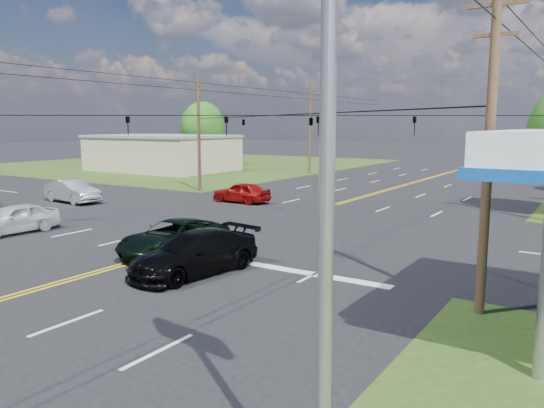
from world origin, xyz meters
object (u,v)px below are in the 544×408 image
Objects in this scene: pickup_dkgreen at (174,238)px; sedan_silver at (72,191)px; polesign_se at (330,3)px; pole_se at (489,145)px; pole_left_far at (310,128)px; retail_nw at (162,154)px; tree_far_l at (203,127)px; pole_nw at (199,132)px; pickup_white at (14,219)px; suv_black at (195,253)px.

sedan_silver is (-16.83, 7.50, 0.07)m from pickup_dkgreen.
sedan_silver is 34.92m from polesign_se.
pickup_dkgreen is (-12.50, 0.50, -4.18)m from pole_se.
pole_se is at bearing -54.90° from pole_left_far.
tree_far_l is (-2.00, 10.00, 3.19)m from retail_nw.
pole_se is at bearing -100.18° from sedan_silver.
pole_nw is at bearing -90.00° from pole_left_far.
pole_se reaches higher than pickup_white.
pickup_white is (-12.66, 0.67, -0.02)m from suv_black.
pole_se reaches higher than sedan_silver.
suv_black is at bearing -172.92° from pole_se.
pole_left_far is 39.17m from pickup_dkgreen.
pole_nw is 0.95× the size of pole_left_far.
polesign_se is at bearing -40.19° from pickup_dkgreen.
pole_se is 1.79× the size of pickup_dkgreen.
pole_nw is (-26.00, 18.00, 0.00)m from pole_se.
polesign_se is (45.00, -50.95, 1.70)m from tree_far_l.
pole_left_far reaches higher than pole_se.
tree_far_l reaches higher than suv_black.
sedan_silver is (-3.33, -29.00, -4.36)m from pole_left_far.
retail_nw is 3.61× the size of pickup_white.
pickup_white is 0.90× the size of sedan_silver.
polesign_se is at bearing -116.39° from sedan_silver.
polesign_se is at bearing -61.02° from pole_left_far.
sedan_silver is at bearing 164.74° from pole_se.
pickup_dkgreen is at bearing -52.35° from pole_nw.
pickup_white is at bearing -136.30° from sedan_silver.
tree_far_l is at bearing 128.45° from pickup_dkgreen.
polesign_se reaches higher than pickup_white.
retail_nw is 26.78m from sedan_silver.
pickup_dkgreen is at bearing 155.06° from suv_black.
sedan_silver reaches higher than suv_black.
pole_se reaches higher than pickup_dkgreen.
pole_left_far reaches higher than pole_nw.
pole_nw is 1.94× the size of sedan_silver.
pickup_white is (-22.50, -0.56, -4.16)m from pole_se.
pole_se is 0.95× the size of pole_left_far.
pole_se is at bearing 4.58° from pickup_white.
pole_nw is 1.77× the size of suv_black.
pole_left_far is 1.16× the size of polesign_se.
pole_se is 2.14× the size of pickup_white.
polesign_se is (29.33, -17.95, 6.09)m from sedan_silver.
pickup_white is at bearing -56.99° from retail_nw.
pole_se is 13.19m from pickup_dkgreen.
sedan_silver is at bearing -96.55° from pole_left_far.
tree_far_l is 55.12m from suv_black.
pole_left_far is 41.73m from suv_black.
tree_far_l reaches higher than sedan_silver.
tree_far_l is at bearing 137.66° from pole_se.
pole_nw is at bearing 132.93° from polesign_se.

